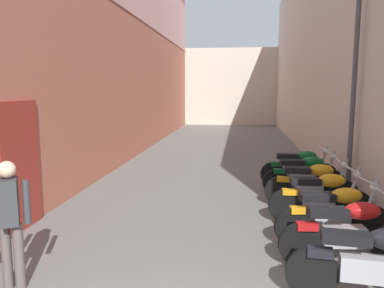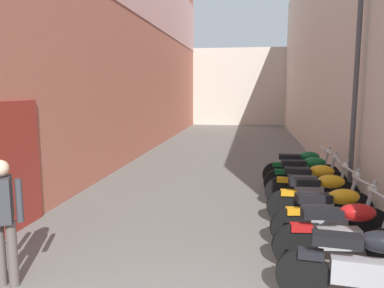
% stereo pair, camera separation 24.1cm
% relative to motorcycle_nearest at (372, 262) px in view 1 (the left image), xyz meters
% --- Properties ---
extents(ground_plane, '(39.02, 39.02, 0.00)m').
position_rel_motorcycle_nearest_xyz_m(ground_plane, '(-2.11, 7.79, -0.50)').
color(ground_plane, '#66635E').
extents(building_left, '(0.45, 23.02, 8.77)m').
position_rel_motorcycle_nearest_xyz_m(building_left, '(-5.35, 9.76, 3.93)').
color(building_left, '#B76651').
rests_on(building_left, ground).
extents(building_right, '(0.45, 23.02, 7.74)m').
position_rel_motorcycle_nearest_xyz_m(building_right, '(1.14, 9.79, 3.37)').
color(building_right, beige).
rests_on(building_right, ground).
extents(building_far_end, '(9.10, 2.00, 5.11)m').
position_rel_motorcycle_nearest_xyz_m(building_far_end, '(-2.11, 22.30, 2.05)').
color(building_far_end, beige).
rests_on(building_far_end, ground).
extents(motorcycle_nearest, '(1.85, 0.58, 1.04)m').
position_rel_motorcycle_nearest_xyz_m(motorcycle_nearest, '(0.00, 0.00, 0.00)').
color(motorcycle_nearest, black).
rests_on(motorcycle_nearest, ground).
extents(motorcycle_second, '(1.85, 0.58, 1.04)m').
position_rel_motorcycle_nearest_xyz_m(motorcycle_second, '(0.00, 0.94, 0.00)').
color(motorcycle_second, black).
rests_on(motorcycle_second, ground).
extents(motorcycle_third, '(1.84, 0.58, 1.04)m').
position_rel_motorcycle_nearest_xyz_m(motorcycle_third, '(-0.00, 1.67, 0.00)').
color(motorcycle_third, black).
rests_on(motorcycle_third, ground).
extents(motorcycle_fourth, '(1.85, 0.58, 1.04)m').
position_rel_motorcycle_nearest_xyz_m(motorcycle_fourth, '(0.00, 2.65, 0.00)').
color(motorcycle_fourth, black).
rests_on(motorcycle_fourth, ground).
extents(motorcycle_fifth, '(1.85, 0.58, 1.04)m').
position_rel_motorcycle_nearest_xyz_m(motorcycle_fifth, '(0.00, 3.54, 0.00)').
color(motorcycle_fifth, black).
rests_on(motorcycle_fifth, ground).
extents(motorcycle_sixth, '(1.85, 0.58, 1.04)m').
position_rel_motorcycle_nearest_xyz_m(motorcycle_sixth, '(0.00, 4.40, 0.00)').
color(motorcycle_sixth, black).
rests_on(motorcycle_sixth, ground).
extents(motorcycle_seventh, '(1.85, 0.58, 1.04)m').
position_rel_motorcycle_nearest_xyz_m(motorcycle_seventh, '(0.00, 5.17, 0.00)').
color(motorcycle_seventh, black).
rests_on(motorcycle_seventh, ground).
extents(pedestrian_by_doorway, '(0.52, 0.39, 1.57)m').
position_rel_motorcycle_nearest_xyz_m(pedestrian_by_doorway, '(-4.15, -0.17, 0.42)').
color(pedestrian_by_doorway, '#564C47').
rests_on(pedestrian_by_doorway, ground).
extents(street_lamp, '(0.79, 0.18, 4.69)m').
position_rel_motorcycle_nearest_xyz_m(street_lamp, '(0.70, 3.85, 2.24)').
color(street_lamp, '#47474C').
rests_on(street_lamp, ground).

